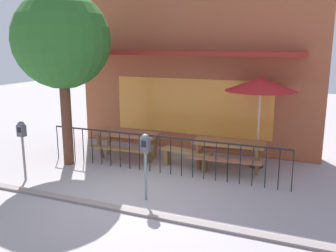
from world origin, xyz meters
TOP-DOWN VIEW (x-y plane):
  - ground at (0.00, 0.00)m, footprint 40.00×40.00m
  - pub_storefront at (0.00, 4.25)m, footprint 7.59×1.41m
  - patio_fence_front at (-0.00, 1.69)m, footprint 6.40×0.04m
  - picnic_table_left at (-1.33, 2.45)m, footprint 1.88×1.46m
  - picnic_table_right at (1.55, 2.58)m, footprint 1.88×1.47m
  - patio_umbrella at (2.18, 3.13)m, footprint 1.83×1.83m
  - patio_bench at (0.47, 2.33)m, footprint 1.43×0.52m
  - parking_meter_near at (0.39, 0.06)m, footprint 0.18×0.17m
  - parking_meter_far at (-2.79, -0.01)m, footprint 0.18×0.17m
  - street_tree at (-2.61, 1.42)m, footprint 2.50×2.50m
  - curb_edge at (0.00, -0.59)m, footprint 10.62×0.20m

SIDE VIEW (x-z plane):
  - ground at x=0.00m, z-range 0.00..0.00m
  - curb_edge at x=0.00m, z-range -0.06..0.06m
  - patio_bench at x=0.47m, z-range 0.11..0.59m
  - picnic_table_left at x=-1.33m, z-range 0.21..1.01m
  - picnic_table_right at x=1.55m, z-range 0.21..1.01m
  - patio_fence_front at x=0.00m, z-range 0.18..1.15m
  - parking_meter_near at x=0.39m, z-range 0.39..1.82m
  - parking_meter_far at x=-2.79m, z-range 0.40..1.84m
  - patio_umbrella at x=2.18m, z-range 1.00..3.38m
  - pub_storefront at x=0.00m, z-range -0.02..5.93m
  - street_tree at x=-2.61m, z-range 1.01..5.57m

